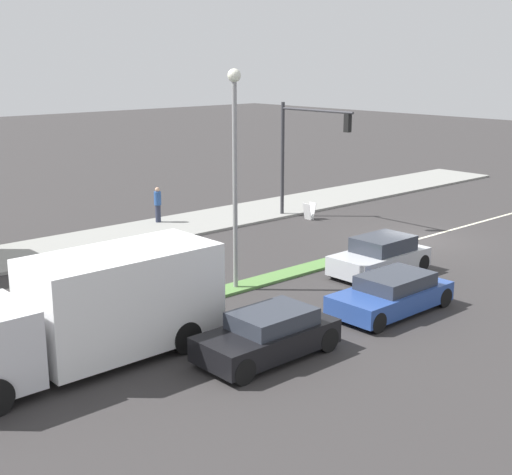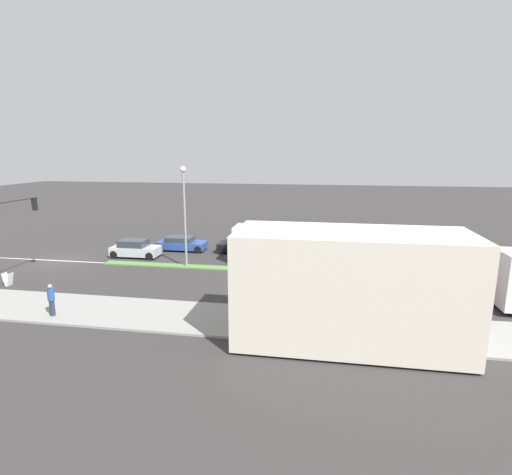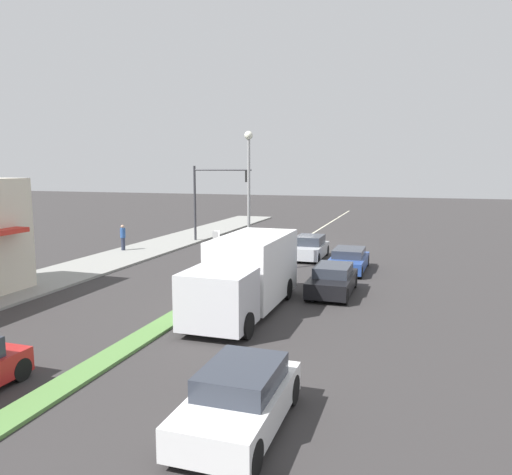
{
  "view_description": "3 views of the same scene",
  "coord_description": "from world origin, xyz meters",
  "px_view_note": "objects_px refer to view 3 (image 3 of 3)",
  "views": [
    {
      "loc": [
        -17.97,
        25.73,
        7.76
      ],
      "look_at": [
        -1.64,
        11.06,
        2.25
      ],
      "focal_mm": 50.0,
      "sensor_mm": 36.0,
      "label": 1
    },
    {
      "loc": [
        27.54,
        20.51,
        8.44
      ],
      "look_at": [
        -2.0,
        15.48,
        2.03
      ],
      "focal_mm": 28.0,
      "sensor_mm": 36.0,
      "label": 2
    },
    {
      "loc": [
        -8.48,
        35.34,
        5.62
      ],
      "look_at": [
        -0.8,
        11.76,
        2.12
      ],
      "focal_mm": 35.0,
      "sensor_mm": 36.0,
      "label": 3
    }
  ],
  "objects_px": {
    "traffic_signal_main": "(212,191)",
    "sedan_silver": "(309,248)",
    "suv_black": "(332,280)",
    "delivery_truck": "(247,274)",
    "street_lamp": "(249,183)",
    "van_white": "(240,399)",
    "warning_aframe_sign": "(216,236)",
    "pedestrian": "(123,237)",
    "coupe_blue": "(348,260)"
  },
  "relations": [
    {
      "from": "warning_aframe_sign",
      "to": "suv_black",
      "type": "relative_size",
      "value": 0.21
    },
    {
      "from": "suv_black",
      "to": "delivery_truck",
      "type": "bearing_deg",
      "value": 52.1
    },
    {
      "from": "delivery_truck",
      "to": "coupe_blue",
      "type": "xyz_separation_m",
      "value": [
        -2.8,
        -8.91,
        -0.88
      ]
    },
    {
      "from": "traffic_signal_main",
      "to": "suv_black",
      "type": "bearing_deg",
      "value": 131.36
    },
    {
      "from": "traffic_signal_main",
      "to": "street_lamp",
      "type": "distance_m",
      "value": 11.36
    },
    {
      "from": "street_lamp",
      "to": "delivery_truck",
      "type": "relative_size",
      "value": 0.98
    },
    {
      "from": "pedestrian",
      "to": "sedan_silver",
      "type": "height_order",
      "value": "pedestrian"
    },
    {
      "from": "warning_aframe_sign",
      "to": "sedan_silver",
      "type": "bearing_deg",
      "value": 149.9
    },
    {
      "from": "sedan_silver",
      "to": "suv_black",
      "type": "relative_size",
      "value": 0.99
    },
    {
      "from": "traffic_signal_main",
      "to": "pedestrian",
      "type": "bearing_deg",
      "value": 55.35
    },
    {
      "from": "suv_black",
      "to": "pedestrian",
      "type": "bearing_deg",
      "value": -24.26
    },
    {
      "from": "traffic_signal_main",
      "to": "sedan_silver",
      "type": "bearing_deg",
      "value": 152.29
    },
    {
      "from": "sedan_silver",
      "to": "suv_black",
      "type": "bearing_deg",
      "value": 108.72
    },
    {
      "from": "street_lamp",
      "to": "pedestrian",
      "type": "height_order",
      "value": "street_lamp"
    },
    {
      "from": "pedestrian",
      "to": "van_white",
      "type": "height_order",
      "value": "pedestrian"
    },
    {
      "from": "pedestrian",
      "to": "delivery_truck",
      "type": "xyz_separation_m",
      "value": [
        -12.34,
        10.42,
        0.45
      ]
    },
    {
      "from": "van_white",
      "to": "sedan_silver",
      "type": "distance_m",
      "value": 20.62
    },
    {
      "from": "street_lamp",
      "to": "delivery_truck",
      "type": "bearing_deg",
      "value": 108.16
    },
    {
      "from": "van_white",
      "to": "suv_black",
      "type": "bearing_deg",
      "value": -90.0
    },
    {
      "from": "coupe_blue",
      "to": "suv_black",
      "type": "distance_m",
      "value": 5.31
    },
    {
      "from": "traffic_signal_main",
      "to": "sedan_silver",
      "type": "xyz_separation_m",
      "value": [
        -8.32,
        4.37,
        -3.23
      ]
    },
    {
      "from": "traffic_signal_main",
      "to": "coupe_blue",
      "type": "bearing_deg",
      "value": 146.63
    },
    {
      "from": "warning_aframe_sign",
      "to": "suv_black",
      "type": "xyz_separation_m",
      "value": [
        -11.01,
        13.03,
        0.21
      ]
    },
    {
      "from": "street_lamp",
      "to": "sedan_silver",
      "type": "height_order",
      "value": "street_lamp"
    },
    {
      "from": "traffic_signal_main",
      "to": "van_white",
      "type": "distance_m",
      "value": 27.37
    },
    {
      "from": "street_lamp",
      "to": "sedan_silver",
      "type": "bearing_deg",
      "value": -113.12
    },
    {
      "from": "traffic_signal_main",
      "to": "warning_aframe_sign",
      "type": "relative_size",
      "value": 6.69
    },
    {
      "from": "coupe_blue",
      "to": "sedan_silver",
      "type": "bearing_deg",
      "value": -46.55
    },
    {
      "from": "delivery_truck",
      "to": "suv_black",
      "type": "relative_size",
      "value": 1.91
    },
    {
      "from": "delivery_truck",
      "to": "sedan_silver",
      "type": "bearing_deg",
      "value": -90.0
    },
    {
      "from": "suv_black",
      "to": "van_white",
      "type": "bearing_deg",
      "value": 90.0
    },
    {
      "from": "traffic_signal_main",
      "to": "suv_black",
      "type": "distance_m",
      "value": 17.15
    },
    {
      "from": "coupe_blue",
      "to": "warning_aframe_sign",
      "type": "bearing_deg",
      "value": -35.02
    },
    {
      "from": "coupe_blue",
      "to": "street_lamp",
      "type": "bearing_deg",
      "value": 23.72
    },
    {
      "from": "street_lamp",
      "to": "van_white",
      "type": "xyz_separation_m",
      "value": [
        -5.0,
        15.28,
        -4.11
      ]
    },
    {
      "from": "delivery_truck",
      "to": "suv_black",
      "type": "height_order",
      "value": "delivery_truck"
    },
    {
      "from": "van_white",
      "to": "street_lamp",
      "type": "bearing_deg",
      "value": -71.88
    },
    {
      "from": "street_lamp",
      "to": "van_white",
      "type": "bearing_deg",
      "value": 108.12
    },
    {
      "from": "pedestrian",
      "to": "sedan_silver",
      "type": "relative_size",
      "value": 0.44
    },
    {
      "from": "warning_aframe_sign",
      "to": "pedestrian",
      "type": "bearing_deg",
      "value": 56.36
    },
    {
      "from": "sedan_silver",
      "to": "coupe_blue",
      "type": "bearing_deg",
      "value": 133.45
    },
    {
      "from": "warning_aframe_sign",
      "to": "suv_black",
      "type": "distance_m",
      "value": 17.06
    },
    {
      "from": "warning_aframe_sign",
      "to": "sedan_silver",
      "type": "distance_m",
      "value": 9.5
    },
    {
      "from": "van_white",
      "to": "suv_black",
      "type": "xyz_separation_m",
      "value": [
        0.0,
        -12.16,
        -0.04
      ]
    },
    {
      "from": "coupe_blue",
      "to": "sedan_silver",
      "type": "relative_size",
      "value": 1.08
    },
    {
      "from": "pedestrian",
      "to": "delivery_truck",
      "type": "relative_size",
      "value": 0.23
    },
    {
      "from": "traffic_signal_main",
      "to": "van_white",
      "type": "bearing_deg",
      "value": 114.16
    },
    {
      "from": "coupe_blue",
      "to": "van_white",
      "type": "distance_m",
      "value": 17.47
    },
    {
      "from": "suv_black",
      "to": "street_lamp",
      "type": "bearing_deg",
      "value": -31.9
    },
    {
      "from": "delivery_truck",
      "to": "coupe_blue",
      "type": "distance_m",
      "value": 9.38
    }
  ]
}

